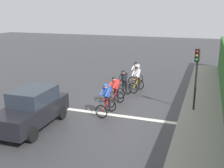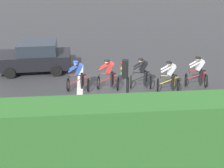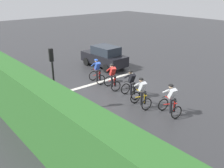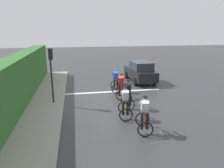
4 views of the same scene
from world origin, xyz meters
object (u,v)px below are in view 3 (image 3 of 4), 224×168
Objects in this scene: cyclist_mid at (131,85)px; cyclist_second at (142,93)px; traffic_light_near_crossing at (53,71)px; car_black at (104,57)px; cyclist_fourth at (112,77)px; cyclist_trailing at (97,72)px; cyclist_lead at (171,101)px.

cyclist_second is at bearing 69.52° from cyclist_mid.
car_black is at bearing -147.46° from traffic_light_near_crossing.
cyclist_fourth is 1.53m from cyclist_trailing.
traffic_light_near_crossing is (4.25, 0.32, 1.43)m from cyclist_fourth.
car_black is at bearing -122.70° from cyclist_fourth.
traffic_light_near_crossing is at bearing 32.54° from car_black.
cyclist_second is 1.00× the size of cyclist_fourth.
cyclist_lead is 9.04m from car_black.
traffic_light_near_crossing is at bearing 23.85° from cyclist_trailing.
car_black is at bearing -113.59° from cyclist_second.
cyclist_fourth is at bearing -99.13° from cyclist_second.
car_black is at bearing -136.57° from cyclist_trailing.
cyclist_lead is at bearing 73.13° from car_black.
car_black reaches higher than cyclist_trailing.
cyclist_lead and cyclist_trailing have the same top height.
cyclist_lead is 1.00× the size of cyclist_trailing.
cyclist_second is 1.00× the size of cyclist_mid.
car_black is 1.24× the size of traffic_light_near_crossing.
car_black is (-3.08, -7.05, 0.08)m from cyclist_second.
cyclist_trailing is at bearing 43.43° from car_black.
cyclist_trailing is (0.03, -6.14, 0.00)m from cyclist_lead.
car_black reaches higher than cyclist_mid.
cyclist_fourth is 1.00× the size of cyclist_trailing.
cyclist_mid is 1.70m from cyclist_fourth.
cyclist_lead is 1.00× the size of cyclist_mid.
cyclist_mid is at bearing 65.72° from car_black.
cyclist_fourth is (-0.03, -4.61, 0.00)m from cyclist_lead.
cyclist_trailing is 3.66m from car_black.
cyclist_second is at bearing 84.70° from cyclist_trailing.
cyclist_fourth is at bearing -90.34° from cyclist_lead.
cyclist_second and cyclist_mid have the same top height.
cyclist_mid is 0.40× the size of car_black.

